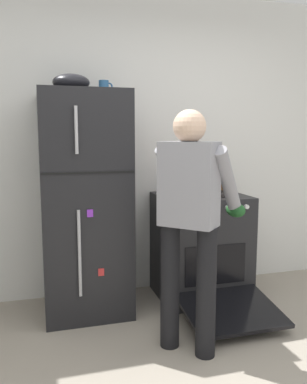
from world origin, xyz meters
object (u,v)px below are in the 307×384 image
object	(u,v)px
person_cook	(191,211)
coffee_mug	(104,87)
stove_range	(201,247)
mixing_bowl	(71,82)
refrigerator	(85,204)
pepper_mill	(223,182)
red_pot	(186,189)

from	to	relation	value
person_cook	coffee_mug	xyz separation A→B (m)	(-0.41, 0.88, 0.87)
stove_range	mixing_bowl	world-z (taller)	mixing_bowl
refrigerator	pepper_mill	distance (m)	1.34
refrigerator	mixing_bowl	bearing A→B (deg)	179.79
refrigerator	stove_range	distance (m)	1.11
refrigerator	mixing_bowl	xyz separation A→B (m)	(-0.08, 0.00, 0.95)
stove_range	pepper_mill	bearing A→B (deg)	36.00
coffee_mug	pepper_mill	world-z (taller)	coffee_mug
red_pot	pepper_mill	world-z (taller)	pepper_mill
red_pot	mixing_bowl	distance (m)	1.27
pepper_mill	mixing_bowl	xyz separation A→B (m)	(-1.40, -0.20, 0.84)
stove_range	person_cook	bearing A→B (deg)	-117.55
person_cook	coffee_mug	bearing A→B (deg)	114.98
refrigerator	coffee_mug	xyz separation A→B (m)	(0.18, 0.05, 0.94)
pepper_mill	stove_range	bearing A→B (deg)	-144.00
red_pot	person_cook	bearing A→B (deg)	-108.67
stove_range	refrigerator	bearing A→B (deg)	179.00
person_cook	pepper_mill	distance (m)	1.26
red_pot	refrigerator	bearing A→B (deg)	176.67
refrigerator	mixing_bowl	distance (m)	0.96
person_cook	mixing_bowl	world-z (taller)	mixing_bowl
refrigerator	coffee_mug	bearing A→B (deg)	15.40
stove_range	person_cook	world-z (taller)	person_cook
person_cook	coffee_mug	size ratio (longest dim) A/B	14.28
stove_range	coffee_mug	xyz separation A→B (m)	(-0.83, 0.07, 1.37)
person_cook	red_pot	xyz separation A→B (m)	(0.26, 0.78, 0.03)
refrigerator	person_cook	xyz separation A→B (m)	(0.59, -0.83, 0.06)
red_pot	coffee_mug	bearing A→B (deg)	171.55
refrigerator	coffee_mug	world-z (taller)	coffee_mug
mixing_bowl	coffee_mug	bearing A→B (deg)	10.78
stove_range	coffee_mug	bearing A→B (deg)	175.34
refrigerator	red_pot	size ratio (longest dim) A/B	5.35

